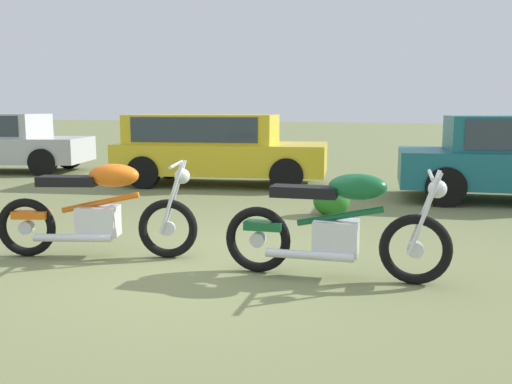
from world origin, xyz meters
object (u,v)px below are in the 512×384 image
object	(u,v)px
motorcycle_green	(337,226)
shrub_low	(331,202)
motorcycle_orange	(98,211)
car_yellow	(213,144)

from	to	relation	value
motorcycle_green	shrub_low	world-z (taller)	motorcycle_green
motorcycle_orange	shrub_low	size ratio (longest dim) A/B	3.69
motorcycle_green	motorcycle_orange	bearing A→B (deg)	177.93
motorcycle_orange	car_yellow	xyz separation A→B (m)	(-1.73, 5.51, 0.34)
car_yellow	motorcycle_green	bearing A→B (deg)	-67.01
motorcycle_orange	car_yellow	bearing A→B (deg)	84.73
motorcycle_orange	motorcycle_green	distance (m)	2.48
car_yellow	shrub_low	distance (m)	4.03
motorcycle_green	car_yellow	bearing A→B (deg)	119.06
motorcycle_green	shrub_low	size ratio (longest dim) A/B	3.81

